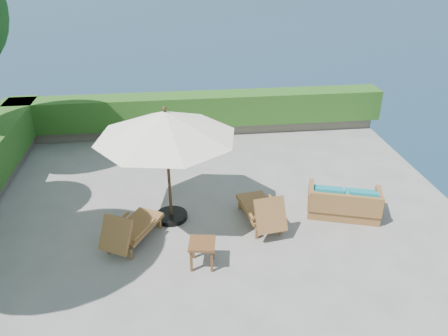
{
  "coord_description": "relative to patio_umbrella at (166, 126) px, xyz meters",
  "views": [
    {
      "loc": [
        -0.79,
        -8.18,
        5.81
      ],
      "look_at": [
        0.3,
        0.8,
        1.1
      ],
      "focal_mm": 35.0,
      "sensor_mm": 36.0,
      "label": 1
    }
  ],
  "objects": [
    {
      "name": "ground",
      "position": [
        0.98,
        -0.49,
        -2.35
      ],
      "size": [
        12.0,
        12.0,
        0.0
      ],
      "primitive_type": "plane",
      "color": "gray",
      "rests_on": "ground"
    },
    {
      "name": "foundation",
      "position": [
        0.98,
        -0.49,
        -3.9
      ],
      "size": [
        12.0,
        12.0,
        3.0
      ],
      "primitive_type": "cube",
      "color": "#60574C",
      "rests_on": "ocean"
    },
    {
      "name": "ocean",
      "position": [
        0.98,
        -0.49,
        -5.35
      ],
      "size": [
        600.0,
        600.0,
        0.0
      ],
      "primitive_type": "plane",
      "color": "#142540",
      "rests_on": "ground"
    },
    {
      "name": "planter_wall_far",
      "position": [
        0.98,
        5.11,
        -2.17
      ],
      "size": [
        12.0,
        0.6,
        0.36
      ],
      "primitive_type": "cube",
      "color": "slate",
      "rests_on": "ground"
    },
    {
      "name": "hedge_far",
      "position": [
        0.98,
        5.11,
        -1.5
      ],
      "size": [
        12.4,
        0.9,
        1.0
      ],
      "primitive_type": "cube",
      "color": "#1D4814",
      "rests_on": "planter_wall_far"
    },
    {
      "name": "patio_umbrella",
      "position": [
        0.0,
        0.0,
        0.0
      ],
      "size": [
        3.71,
        3.71,
        2.78
      ],
      "rotation": [
        0.0,
        0.0,
        0.22
      ],
      "color": "black",
      "rests_on": "ground"
    },
    {
      "name": "lounge_left",
      "position": [
        -0.87,
        -0.88,
        -1.97
      ],
      "size": [
        1.34,
        1.7,
        0.92
      ],
      "rotation": [
        0.0,
        0.0,
        -0.51
      ],
      "color": "brown",
      "rests_on": "ground"
    },
    {
      "name": "lounge_right",
      "position": [
        2.05,
        -0.51,
        -1.95
      ],
      "size": [
        0.92,
        1.73,
        0.95
      ],
      "rotation": [
        0.0,
        0.0,
        0.16
      ],
      "color": "brown",
      "rests_on": "ground"
    },
    {
      "name": "side_table",
      "position": [
        0.6,
        -1.74,
        -1.9
      ],
      "size": [
        0.59,
        0.59,
        0.55
      ],
      "rotation": [
        0.0,
        0.0,
        -0.15
      ],
      "color": "brown",
      "rests_on": "ground"
    },
    {
      "name": "wicker_loveseat",
      "position": [
        4.05,
        -0.35,
        -2.03
      ],
      "size": [
        1.84,
        1.32,
        0.82
      ],
      "rotation": [
        0.0,
        0.0,
        -0.31
      ],
      "color": "brown",
      "rests_on": "ground"
    }
  ]
}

